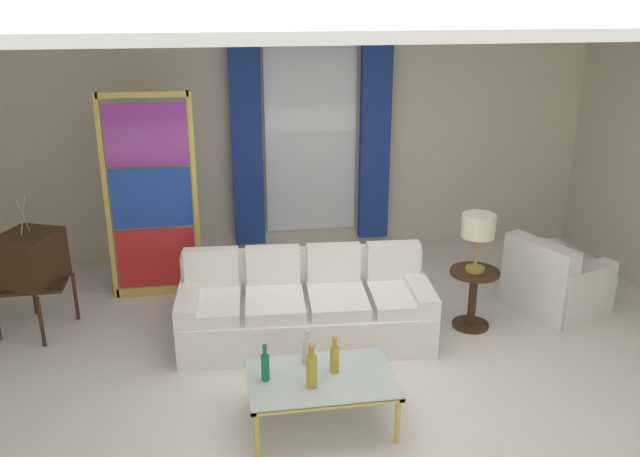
# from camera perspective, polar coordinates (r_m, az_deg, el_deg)

# --- Properties ---
(ground_plane) EXTENTS (16.00, 16.00, 0.00)m
(ground_plane) POSITION_cam_1_polar(r_m,az_deg,el_deg) (5.92, 2.12, -12.52)
(ground_plane) COLOR white
(wall_rear) EXTENTS (8.00, 0.12, 3.00)m
(wall_rear) POSITION_cam_1_polar(r_m,az_deg,el_deg) (8.20, -1.93, 8.02)
(wall_rear) COLOR beige
(wall_rear) RESTS_ON ground
(ceiling_slab) EXTENTS (8.00, 7.60, 0.04)m
(ceiling_slab) POSITION_cam_1_polar(r_m,az_deg,el_deg) (5.80, 0.90, 18.35)
(ceiling_slab) COLOR white
(curtained_window) EXTENTS (2.00, 0.17, 2.70)m
(curtained_window) POSITION_cam_1_polar(r_m,az_deg,el_deg) (8.02, -0.71, 9.51)
(curtained_window) COLOR white
(curtained_window) RESTS_ON ground
(couch_white_long) EXTENTS (2.39, 1.07, 0.86)m
(couch_white_long) POSITION_cam_1_polar(r_m,az_deg,el_deg) (6.42, -1.27, -6.67)
(couch_white_long) COLOR white
(couch_white_long) RESTS_ON ground
(coffee_table) EXTENTS (1.10, 0.72, 0.41)m
(coffee_table) POSITION_cam_1_polar(r_m,az_deg,el_deg) (5.18, 0.10, -12.80)
(coffee_table) COLOR silver
(coffee_table) RESTS_ON ground
(bottle_blue_decanter) EXTENTS (0.07, 0.07, 0.29)m
(bottle_blue_decanter) POSITION_cam_1_polar(r_m,az_deg,el_deg) (5.28, -1.07, -10.19)
(bottle_blue_decanter) COLOR silver
(bottle_blue_decanter) RESTS_ON coffee_table
(bottle_crystal_tall) EXTENTS (0.07, 0.07, 0.31)m
(bottle_crystal_tall) POSITION_cam_1_polar(r_m,az_deg,el_deg) (5.16, 1.26, -10.87)
(bottle_crystal_tall) COLOR gold
(bottle_crystal_tall) RESTS_ON coffee_table
(bottle_amber_squat) EXTENTS (0.08, 0.08, 0.35)m
(bottle_amber_squat) POSITION_cam_1_polar(r_m,az_deg,el_deg) (4.97, -0.72, -11.83)
(bottle_amber_squat) COLOR gold
(bottle_amber_squat) RESTS_ON coffee_table
(bottle_ruby_flask) EXTENTS (0.06, 0.06, 0.30)m
(bottle_ruby_flask) POSITION_cam_1_polar(r_m,az_deg,el_deg) (5.08, -4.66, -11.51)
(bottle_ruby_flask) COLOR #196B3D
(bottle_ruby_flask) RESTS_ON coffee_table
(vintage_tv) EXTENTS (0.70, 0.74, 1.35)m
(vintage_tv) POSITION_cam_1_polar(r_m,az_deg,el_deg) (6.93, -23.39, -2.50)
(vintage_tv) COLOR #382314
(vintage_tv) RESTS_ON ground
(armchair_white) EXTENTS (1.07, 1.06, 0.80)m
(armchair_white) POSITION_cam_1_polar(r_m,az_deg,el_deg) (7.34, 19.20, -4.50)
(armchair_white) COLOR white
(armchair_white) RESTS_ON ground
(stained_glass_divider) EXTENTS (0.95, 0.05, 2.20)m
(stained_glass_divider) POSITION_cam_1_polar(r_m,az_deg,el_deg) (7.22, -14.07, 2.19)
(stained_glass_divider) COLOR gold
(stained_glass_divider) RESTS_ON ground
(peacock_figurine) EXTENTS (0.44, 0.60, 0.50)m
(peacock_figurine) POSITION_cam_1_polar(r_m,az_deg,el_deg) (7.07, -9.84, -5.18)
(peacock_figurine) COLOR beige
(peacock_figurine) RESTS_ON ground
(round_side_table) EXTENTS (0.48, 0.48, 0.59)m
(round_side_table) POSITION_cam_1_polar(r_m,az_deg,el_deg) (6.74, 12.84, -5.38)
(round_side_table) COLOR #382314
(round_side_table) RESTS_ON ground
(table_lamp_brass) EXTENTS (0.32, 0.32, 0.57)m
(table_lamp_brass) POSITION_cam_1_polar(r_m,az_deg,el_deg) (6.49, 13.28, 0.02)
(table_lamp_brass) COLOR #B29338
(table_lamp_brass) RESTS_ON round_side_table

